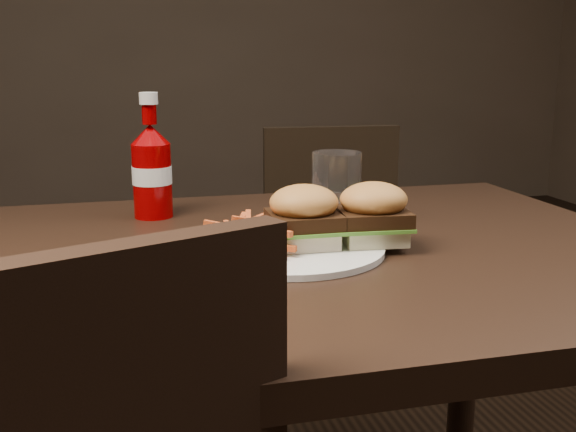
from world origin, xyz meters
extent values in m
cube|color=black|center=(0.00, 0.00, 0.73)|extent=(1.20, 0.80, 0.04)
cube|color=black|center=(0.38, 0.96, 0.43)|extent=(0.41, 0.41, 0.04)
cylinder|color=white|center=(0.04, -0.02, 0.76)|extent=(0.27, 0.27, 0.01)
cube|color=#FBDDC0|center=(0.06, -0.03, 0.77)|extent=(0.09, 0.08, 0.02)
cube|color=beige|center=(0.16, -0.03, 0.77)|extent=(0.09, 0.09, 0.02)
cylinder|color=#7B0001|center=(-0.13, 0.25, 0.81)|extent=(0.09, 0.09, 0.13)
cylinder|color=white|center=(0.16, 0.12, 0.81)|extent=(0.09, 0.09, 0.13)
camera|label=1|loc=(-0.18, -0.90, 1.02)|focal=42.00mm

